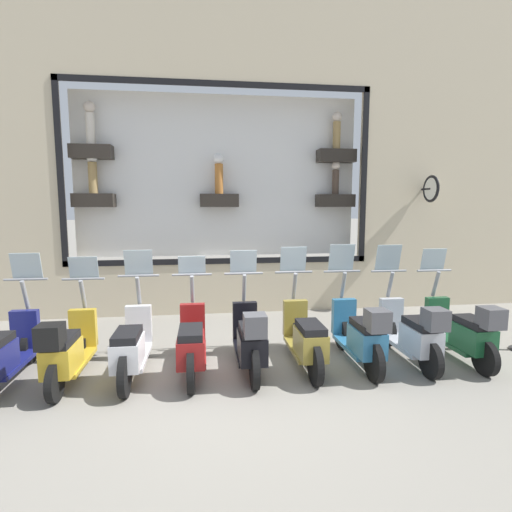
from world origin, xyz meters
The scene contains 11 objects.
ground_plane centered at (0.00, 0.00, 0.00)m, with size 120.00×120.00×0.00m, color gray.
building_facade centered at (3.60, 0.00, 5.16)m, with size 1.21×36.00×10.07m.
scooter_green_0 centered at (0.23, -3.47, 0.47)m, with size 1.80×0.61×1.62m.
scooter_silver_1 centered at (0.24, -2.67, 0.48)m, with size 1.80×0.61×1.69m.
scooter_teal_2 centered at (0.24, -1.87, 0.49)m, with size 1.81×0.61×1.71m.
scooter_olive_3 centered at (0.30, -1.06, 0.45)m, with size 1.81×0.60×1.68m.
scooter_black_4 centered at (0.24, -0.26, 0.48)m, with size 1.81×0.60×1.64m.
scooter_red_5 centered at (0.30, 0.54, 0.44)m, with size 1.81×0.60×1.56m.
scooter_white_6 centered at (0.30, 1.34, 0.44)m, with size 1.81×0.60×1.67m.
scooter_yellow_7 centered at (0.23, 2.14, 0.46)m, with size 1.79×0.61×1.58m.
scooter_navy_8 centered at (0.29, 2.95, 0.43)m, with size 1.80×0.61×1.65m.
Camera 1 is at (-5.07, 0.36, 2.34)m, focal length 28.00 mm.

